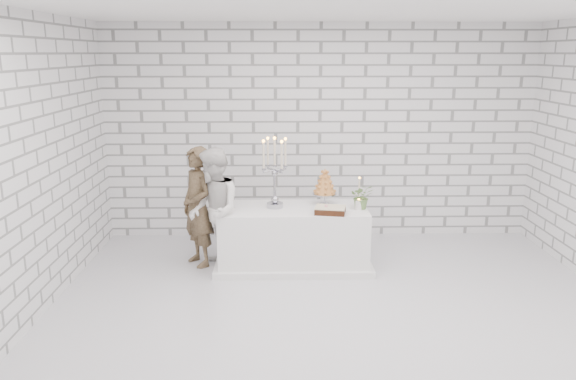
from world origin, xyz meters
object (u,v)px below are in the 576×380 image
Objects in this scene: cake_table at (293,237)px; groom at (198,207)px; candelabra at (275,173)px; bride at (214,211)px; croquembouche at (325,186)px.

groom reaches higher than cake_table.
groom is 1.71× the size of candelabra.
candelabra is (0.95, -0.05, 0.44)m from groom.
candelabra reaches higher than groom.
candelabra is (0.72, 0.19, 0.43)m from bride.
croquembouche is (1.57, 0.06, 0.23)m from groom.
cake_table is 1.04m from bride.
bride is at bearing -166.97° from croquembouche.
cake_table is at bearing 50.22° from groom.
cake_table is at bearing -7.17° from candelabra.
croquembouche is (1.34, 0.31, 0.22)m from bride.
bride is 0.86m from candelabra.
cake_table is 1.24m from groom.
candelabra is at bearing 91.74° from bride.
groom is (-1.18, 0.08, 0.37)m from cake_table.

